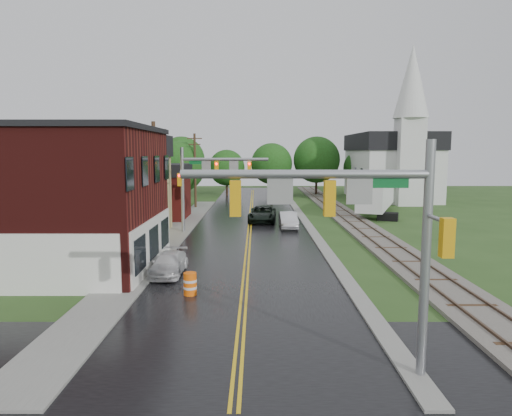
{
  "coord_description": "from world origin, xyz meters",
  "views": [
    {
      "loc": [
        0.58,
        -11.18,
        6.85
      ],
      "look_at": [
        0.58,
        15.81,
        3.5
      ],
      "focal_mm": 32.0,
      "sensor_mm": 36.0,
      "label": 1
    }
  ],
  "objects_px": {
    "suv_dark": "(262,214)",
    "utility_pole_b": "(155,181)",
    "brick_building": "(30,199)",
    "traffic_signal_far": "(208,174)",
    "construction_barrel": "(190,284)",
    "semi_trailer": "(377,194)",
    "tree_left_b": "(61,164)",
    "utility_pole_c": "(195,169)",
    "tree_left_e": "(181,168)",
    "church": "(393,159)",
    "pickup_white": "(169,264)",
    "traffic_signal_near": "(355,216)",
    "tree_left_c": "(127,173)",
    "sedan_silver": "(288,220)"
  },
  "relations": [
    {
      "from": "utility_pole_c",
      "to": "tree_left_c",
      "type": "relative_size",
      "value": 1.18
    },
    {
      "from": "suv_dark",
      "to": "sedan_silver",
      "type": "height_order",
      "value": "suv_dark"
    },
    {
      "from": "traffic_signal_near",
      "to": "traffic_signal_far",
      "type": "bearing_deg",
      "value": 105.52
    },
    {
      "from": "tree_left_e",
      "to": "tree_left_c",
      "type": "bearing_deg",
      "value": -129.81
    },
    {
      "from": "tree_left_c",
      "to": "sedan_silver",
      "type": "bearing_deg",
      "value": -31.55
    },
    {
      "from": "utility_pole_c",
      "to": "suv_dark",
      "type": "height_order",
      "value": "utility_pole_c"
    },
    {
      "from": "utility_pole_b",
      "to": "tree_left_c",
      "type": "xyz_separation_m",
      "value": [
        -7.05,
        17.9,
        -0.21
      ]
    },
    {
      "from": "suv_dark",
      "to": "utility_pole_b",
      "type": "bearing_deg",
      "value": -122.0
    },
    {
      "from": "semi_trailer",
      "to": "construction_barrel",
      "type": "height_order",
      "value": "semi_trailer"
    },
    {
      "from": "brick_building",
      "to": "tree_left_c",
      "type": "distance_m",
      "value": 24.94
    },
    {
      "from": "traffic_signal_far",
      "to": "church",
      "type": "bearing_deg",
      "value": 48.73
    },
    {
      "from": "utility_pole_c",
      "to": "tree_left_e",
      "type": "relative_size",
      "value": 1.1
    },
    {
      "from": "tree_left_e",
      "to": "construction_barrel",
      "type": "distance_m",
      "value": 36.69
    },
    {
      "from": "tree_left_b",
      "to": "construction_barrel",
      "type": "relative_size",
      "value": 8.76
    },
    {
      "from": "traffic_signal_near",
      "to": "pickup_white",
      "type": "xyz_separation_m",
      "value": [
        -7.77,
        11.75,
        -4.37
      ]
    },
    {
      "from": "brick_building",
      "to": "utility_pole_b",
      "type": "height_order",
      "value": "utility_pole_b"
    },
    {
      "from": "suv_dark",
      "to": "construction_barrel",
      "type": "distance_m",
      "value": 23.21
    },
    {
      "from": "traffic_signal_far",
      "to": "utility_pole_c",
      "type": "bearing_deg",
      "value": 101.09
    },
    {
      "from": "church",
      "to": "utility_pole_b",
      "type": "height_order",
      "value": "church"
    },
    {
      "from": "semi_trailer",
      "to": "tree_left_c",
      "type": "bearing_deg",
      "value": 176.8
    },
    {
      "from": "brick_building",
      "to": "semi_trailer",
      "type": "height_order",
      "value": "brick_building"
    },
    {
      "from": "traffic_signal_near",
      "to": "semi_trailer",
      "type": "relative_size",
      "value": 0.6
    },
    {
      "from": "traffic_signal_near",
      "to": "utility_pole_b",
      "type": "height_order",
      "value": "utility_pole_b"
    },
    {
      "from": "tree_left_b",
      "to": "pickup_white",
      "type": "distance_m",
      "value": 23.22
    },
    {
      "from": "brick_building",
      "to": "utility_pole_c",
      "type": "distance_m",
      "value": 29.56
    },
    {
      "from": "pickup_white",
      "to": "semi_trailer",
      "type": "height_order",
      "value": "semi_trailer"
    },
    {
      "from": "brick_building",
      "to": "traffic_signal_far",
      "type": "distance_m",
      "value": 15.03
    },
    {
      "from": "tree_left_b",
      "to": "pickup_white",
      "type": "height_order",
      "value": "tree_left_b"
    },
    {
      "from": "brick_building",
      "to": "suv_dark",
      "type": "relative_size",
      "value": 2.59
    },
    {
      "from": "semi_trailer",
      "to": "tree_left_e",
      "type": "bearing_deg",
      "value": 161.53
    },
    {
      "from": "utility_pole_c",
      "to": "construction_barrel",
      "type": "distance_m",
      "value": 34.51
    },
    {
      "from": "semi_trailer",
      "to": "construction_barrel",
      "type": "relative_size",
      "value": 11.08
    },
    {
      "from": "utility_pole_b",
      "to": "construction_barrel",
      "type": "height_order",
      "value": "utility_pole_b"
    },
    {
      "from": "utility_pole_c",
      "to": "tree_left_b",
      "type": "relative_size",
      "value": 0.93
    },
    {
      "from": "traffic_signal_far",
      "to": "construction_barrel",
      "type": "relative_size",
      "value": 6.63
    },
    {
      "from": "brick_building",
      "to": "utility_pole_c",
      "type": "xyz_separation_m",
      "value": [
        5.68,
        29.0,
        0.57
      ]
    },
    {
      "from": "tree_left_c",
      "to": "construction_barrel",
      "type": "relative_size",
      "value": 6.91
    },
    {
      "from": "utility_pole_c",
      "to": "tree_left_c",
      "type": "xyz_separation_m",
      "value": [
        -7.05,
        -4.1,
        -0.21
      ]
    },
    {
      "from": "traffic_signal_near",
      "to": "semi_trailer",
      "type": "distance_m",
      "value": 37.87
    },
    {
      "from": "church",
      "to": "pickup_white",
      "type": "xyz_separation_m",
      "value": [
        -24.3,
        -39.99,
        -5.24
      ]
    },
    {
      "from": "tree_left_c",
      "to": "pickup_white",
      "type": "relative_size",
      "value": 1.87
    },
    {
      "from": "construction_barrel",
      "to": "pickup_white",
      "type": "bearing_deg",
      "value": 114.66
    },
    {
      "from": "traffic_signal_near",
      "to": "construction_barrel",
      "type": "relative_size",
      "value": 6.63
    },
    {
      "from": "church",
      "to": "pickup_white",
      "type": "bearing_deg",
      "value": -121.28
    },
    {
      "from": "tree_left_b",
      "to": "tree_left_c",
      "type": "bearing_deg",
      "value": 63.44
    },
    {
      "from": "utility_pole_c",
      "to": "tree_left_e",
      "type": "xyz_separation_m",
      "value": [
        -2.05,
        1.9,
        0.09
      ]
    },
    {
      "from": "tree_left_b",
      "to": "sedan_silver",
      "type": "bearing_deg",
      "value": -7.05
    },
    {
      "from": "sedan_silver",
      "to": "construction_barrel",
      "type": "bearing_deg",
      "value": -108.28
    },
    {
      "from": "church",
      "to": "sedan_silver",
      "type": "bearing_deg",
      "value": -124.02
    },
    {
      "from": "traffic_signal_far",
      "to": "pickup_white",
      "type": "xyz_separation_m",
      "value": [
        -0.83,
        -13.25,
        -4.38
      ]
    }
  ]
}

